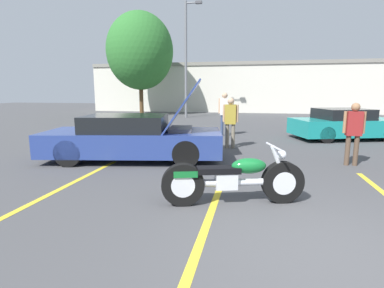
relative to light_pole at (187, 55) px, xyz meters
The scene contains 12 objects.
ground_plane 19.05m from the light_pole, 72.36° to the right, with size 80.00×80.00×0.00m, color #474749.
parking_stripe_foreground 17.11m from the light_pole, 86.22° to the right, with size 0.12×5.54×0.01m, color yellow.
parking_stripe_middle 17.57m from the light_pole, 75.95° to the right, with size 0.12×5.54×0.01m, color yellow.
far_building 9.64m from the light_pole, 53.39° to the left, with size 32.00×4.20×4.40m.
light_pole is the anchor object (origin of this frame).
tree_background 4.50m from the light_pole, 157.51° to the left, with size 5.16×5.16×7.91m.
motorcycle 17.28m from the light_pole, 74.70° to the right, with size 2.36×0.94×0.99m.
show_car_hood_open 14.01m from the light_pole, 83.58° to the right, with size 5.04×2.72×2.19m.
parked_car_left_row 12.33m from the light_pole, 45.18° to the right, with size 4.40×3.00×1.20m.
spectator_near_motorcycle 9.69m from the light_pole, 67.37° to the right, with size 0.52×0.24×1.82m.
spectator_by_show_car 15.20m from the light_pole, 60.84° to the right, with size 0.52×0.21×1.59m.
spectator_midground 12.35m from the light_pole, 70.43° to the right, with size 0.52×0.22×1.67m.
Camera 1 is at (-0.88, -3.43, 1.88)m, focal length 28.00 mm.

